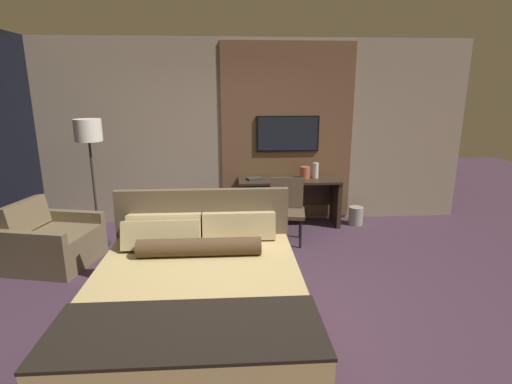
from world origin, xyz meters
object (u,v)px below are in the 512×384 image
vase_short (305,172)px  waste_bin (356,216)px  tv (288,134)px  floor_lamp (89,141)px  vase_tall (316,170)px  book (254,179)px  bed (197,300)px  armchair_by_window (52,244)px  desk_chair (286,205)px  desk (288,194)px

vase_short → waste_bin: (0.81, -0.10, -0.68)m
tv → floor_lamp: size_ratio=0.57×
vase_tall → book: vase_tall is taller
bed → armchair_by_window: (-1.85, 1.55, -0.06)m
armchair_by_window → vase_tall: vase_tall is taller
book → waste_bin: size_ratio=0.92×
bed → tv: tv is taller
desk_chair → bed: bearing=-107.5°
bed → desk: size_ratio=1.41×
tv → armchair_by_window: size_ratio=0.92×
waste_bin → book: bearing=178.0°
book → armchair_by_window: bearing=-153.9°
tv → vase_tall: size_ratio=4.16×
desk → desk_chair: bearing=-100.8°
waste_bin → floor_lamp: bearing=-170.8°
desk → vase_short: size_ratio=8.62×
floor_lamp → vase_short: floor_lamp is taller
floor_lamp → book: size_ratio=6.61×
armchair_by_window → vase_tall: (3.47, 1.29, 0.59)m
floor_lamp → book: bearing=17.1°
book → waste_bin: 1.70m
vase_tall → waste_bin: 0.96m
armchair_by_window → floor_lamp: bearing=-20.1°
desk → armchair_by_window: bearing=-157.5°
desk → book: bearing=-177.1°
desk_chair → vase_short: size_ratio=4.87×
tv → desk_chair: tv is taller
armchair_by_window → vase_tall: bearing=-57.1°
vase_tall → armchair_by_window: bearing=-159.6°
armchair_by_window → vase_short: bearing=-56.3°
vase_tall → vase_short: bearing=-176.5°
vase_tall → desk: bearing=-176.6°
desk → vase_short: vase_short is taller
floor_lamp → vase_tall: bearing=13.0°
desk_chair → floor_lamp: floor_lamp is taller
floor_lamp → desk: bearing=14.4°
vase_tall → desk_chair: bearing=-128.3°
armchair_by_window → floor_lamp: floor_lamp is taller
vase_tall → waste_bin: vase_tall is taller
floor_lamp → vase_short: size_ratio=9.53×
bed → floor_lamp: floor_lamp is taller
desk → vase_tall: size_ratio=6.56×
desk_chair → floor_lamp: size_ratio=0.51×
floor_lamp → tv: bearing=18.7°
desk → floor_lamp: 2.93m
armchair_by_window → waste_bin: bearing=-61.4°
vase_short → floor_lamp: bearing=-166.5°
desk_chair → book: size_ratio=3.38×
desk → tv: (-0.00, 0.22, 0.90)m
armchair_by_window → vase_short: vase_short is taller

